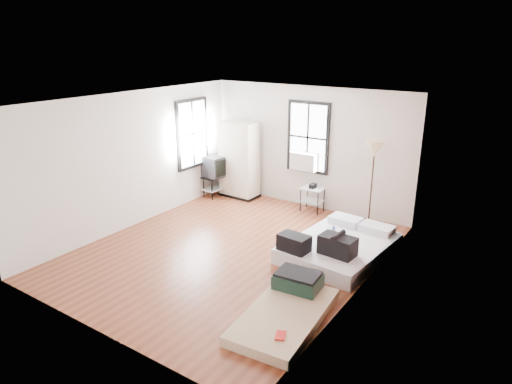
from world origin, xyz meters
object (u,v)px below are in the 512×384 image
Objects in this scene: mattress_main at (338,246)px; side_table at (313,193)px; mattress_bare at (288,307)px; wardrobe at (239,160)px; tv_stand at (216,167)px; floor_lamp at (374,153)px.

side_table is (-1.45, 1.79, 0.25)m from mattress_main.
mattress_main reaches higher than mattress_bare.
wardrobe reaches higher than mattress_main.
tv_stand is (-3.96, 1.42, 0.55)m from mattress_main.
mattress_bare is at bearing -80.44° from mattress_main.
mattress_bare is 5.49m from tv_stand.
wardrobe is 3.46m from floor_lamp.
wardrobe is at bearing 180.00° from floor_lamp.
side_table is 2.55m from tv_stand.
floor_lamp is (-0.23, 3.86, 1.47)m from mattress_bare.
mattress_bare is 5.36m from wardrobe.
floor_lamp is (1.39, -0.07, 1.15)m from side_table.
wardrobe reaches higher than side_table.
mattress_bare is 4.13m from floor_lamp.
mattress_bare is 1.89× the size of tv_stand.
mattress_main reaches higher than side_table.
wardrobe is 2.88× the size of side_table.
tv_stand is (-2.50, -0.37, 0.30)m from side_table.
side_table is at bearing 16.01° from tv_stand.
mattress_main is 1.19× the size of wardrobe.
tv_stand is (-0.50, -0.30, -0.20)m from wardrobe.
mattress_main is 1.15× the size of mattress_bare.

